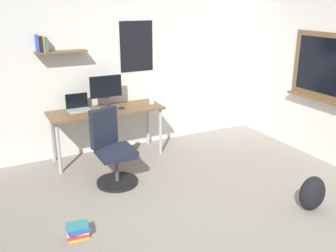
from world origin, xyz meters
The scene contains 11 objects.
ground_plane centered at (0.00, 0.00, 0.00)m, with size 5.20×5.20×0.00m, color gray.
wall_back centered at (0.00, 2.45, 1.30)m, with size 5.00×0.30×2.60m.
desk centered at (-0.33, 2.09, 0.66)m, with size 1.61×0.57×0.74m.
office_chair centered at (-0.52, 1.29, 0.41)m, with size 0.54×0.56×0.95m.
laptop centered at (-0.69, 2.22, 0.79)m, with size 0.31×0.21×0.23m.
monitor_primary centered at (-0.29, 2.18, 1.01)m, with size 0.46×0.17×0.46m.
keyboard centered at (-0.41, 2.01, 0.75)m, with size 0.37×0.13×0.02m, color black.
computer_mouse centered at (-0.13, 2.01, 0.75)m, with size 0.10×0.06×0.03m, color #262628.
coffee_mug centered at (0.38, 2.06, 0.78)m, with size 0.08×0.08×0.09m, color silver.
backpack centered at (1.21, -0.33, 0.20)m, with size 0.32×0.22×0.40m, color black.
book_stack_on_floor centered at (-1.23, 0.33, 0.07)m, with size 0.23×0.18×0.14m.
Camera 1 is at (-1.88, -2.90, 2.23)m, focal length 40.33 mm.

